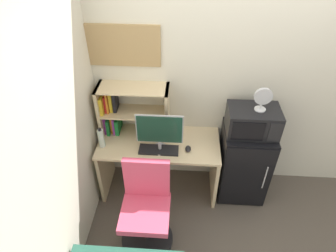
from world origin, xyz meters
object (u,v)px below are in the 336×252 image
Objects in this scene: wall_corkboard at (121,46)px; water_bottle at (101,138)px; desk_fan at (263,98)px; desk_chair at (146,211)px; computer_mouse at (188,149)px; mini_fridge at (243,163)px; microwave at (253,121)px; hutch_bookshelf at (124,109)px; keyboard at (159,150)px; monitor at (160,131)px.

water_bottle is at bearing -118.88° from wall_corkboard.
desk_fan is 1.55m from desk_chair.
mini_fridge is (0.64, 0.14, -0.30)m from computer_mouse.
computer_mouse is 0.91m from water_bottle.
hutch_bookshelf is at bearing 174.44° from microwave.
mini_fridge reaches higher than keyboard.
hutch_bookshelf is 0.50m from monitor.
water_bottle reaches higher than desk_chair.
water_bottle is at bearing -174.93° from microwave.
desk_chair is at bearing -99.85° from monitor.
hutch_bookshelf is 3.16× the size of water_bottle.
wall_corkboard is at bearing 134.66° from monitor.
desk_chair is 1.23× the size of wall_corkboard.
desk_chair is (-0.09, -0.53, -0.58)m from monitor.
desk_fan is 1.45m from wall_corkboard.
desk_chair is at bearing -147.61° from desk_fan.
desk_fan is at bearing -3.64° from mini_fridge.
microwave reaches higher than monitor.
computer_mouse is at bearing -168.59° from desk_fan.
monitor is 1.04m from desk_fan.
hutch_bookshelf reaches higher than monitor.
microwave is (0.94, 0.17, 0.30)m from keyboard.
microwave is (1.54, 0.14, 0.20)m from water_bottle.
mini_fridge is at bearing -5.69° from hutch_bookshelf.
keyboard is 1.00m from mini_fridge.
wall_corkboard is (-1.37, 0.26, 0.37)m from desk_fan.
desk_chair is (-0.08, -0.51, -0.34)m from keyboard.
water_bottle is at bearing -175.04° from mini_fridge.
water_bottle reaches higher than keyboard.
desk_fan reaches higher than water_bottle.
monitor is 0.92× the size of microwave.
microwave is at bearing 89.74° from mini_fridge.
computer_mouse is 0.13× the size of wall_corkboard.
wall_corkboard is at bearing 108.32° from desk_chair.
wall_corkboard reaches higher than desk_fan.
keyboard is (-0.01, -0.02, -0.24)m from monitor.
mini_fridge is 0.87m from desk_fan.
desk_chair is at bearing -146.28° from microwave.
desk_chair is (-0.38, -0.54, -0.35)m from computer_mouse.
computer_mouse is at bearing -29.56° from wall_corkboard.
water_bottle reaches higher than mini_fridge.
wall_corkboard is at bearing 87.94° from hutch_bookshelf.
mini_fridge is at bearing 4.96° from water_bottle.
hutch_bookshelf is 0.82× the size of mini_fridge.
hutch_bookshelf is 1.46m from mini_fridge.
desk_fan is (1.59, 0.13, 0.47)m from water_bottle.
monitor is at bearing -170.57° from microwave.
mini_fridge is at bearing -10.79° from wall_corkboard.
wall_corkboard is (0.21, 0.39, 0.85)m from water_bottle.
keyboard is at bearing -3.15° from water_bottle.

